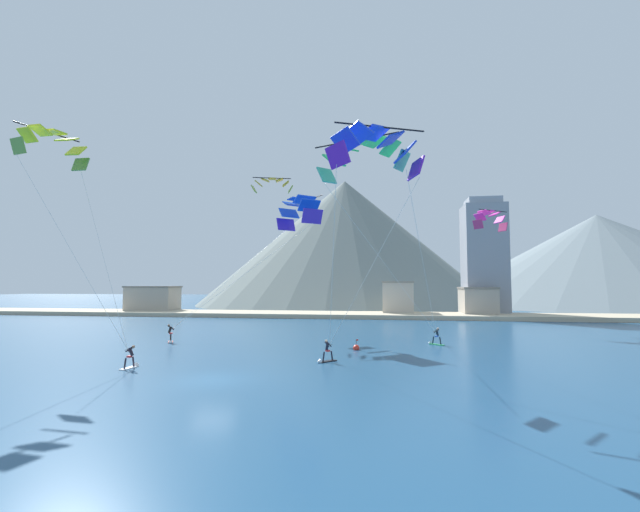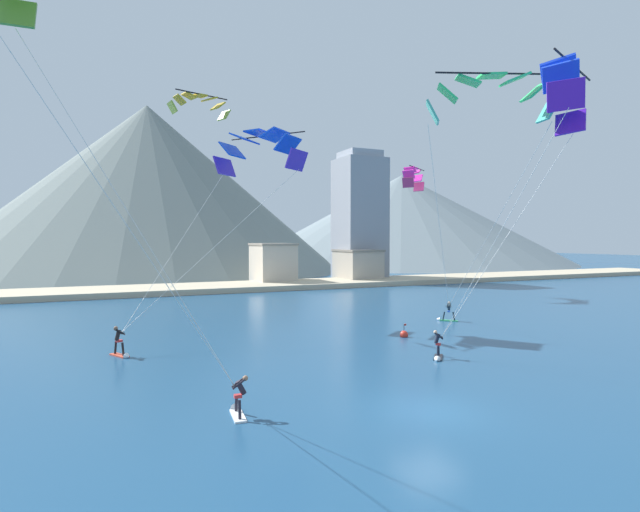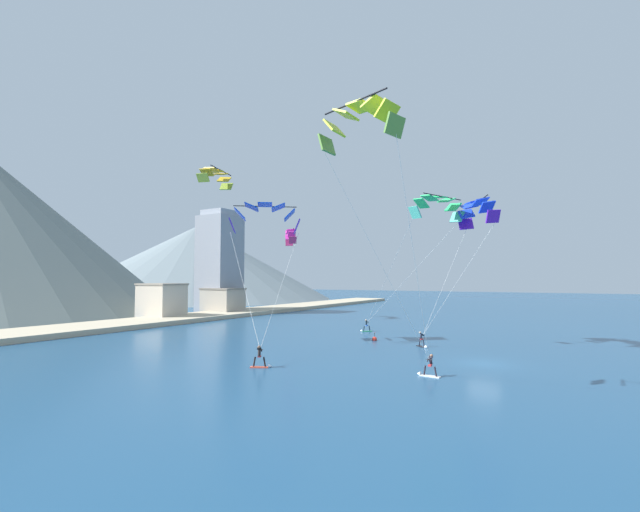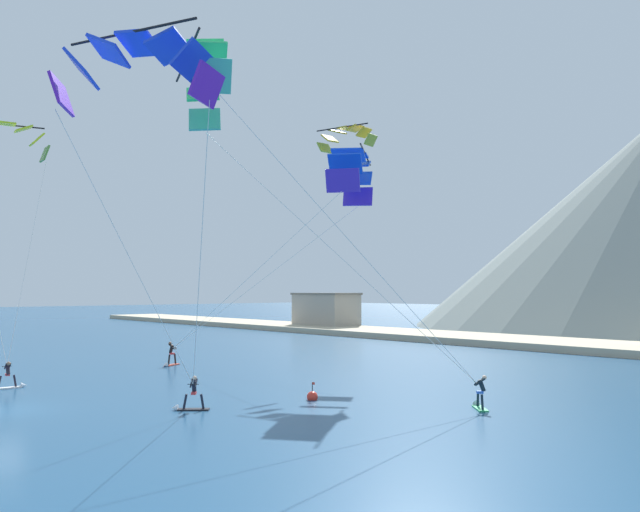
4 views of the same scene
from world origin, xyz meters
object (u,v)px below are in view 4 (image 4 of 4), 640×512
(kitesurfer_near_trail, at_px, (479,399))
(parafoil_kite_near_lead, at_px, (6,137))
(kitesurfer_mid_center, at_px, (170,358))
(kitesurfer_near_lead, at_px, (12,380))
(parafoil_kite_near_trail, at_px, (206,78))
(kitesurfer_far_left, at_px, (189,401))
(parafoil_kite_mid_center, at_px, (351,171))
(parafoil_kite_far_left, at_px, (136,65))
(parafoil_kite_distant_low_drift, at_px, (346,135))
(race_marker_buoy, at_px, (312,397))

(kitesurfer_near_trail, bearing_deg, parafoil_kite_near_lead, -155.99)
(kitesurfer_mid_center, bearing_deg, parafoil_kite_near_lead, -112.19)
(kitesurfer_near_lead, height_order, parafoil_kite_near_trail, parafoil_kite_near_trail)
(kitesurfer_far_left, distance_m, parafoil_kite_near_lead, 25.85)
(kitesurfer_near_trail, xyz_separation_m, parafoil_kite_mid_center, (-14.10, 5.64, 13.56))
(kitesurfer_mid_center, xyz_separation_m, parafoil_kite_far_left, (19.95, -12.52, 13.50))
(kitesurfer_near_lead, bearing_deg, parafoil_kite_distant_low_drift, 82.49)
(kitesurfer_near_trail, height_order, parafoil_kite_distant_low_drift, parafoil_kite_distant_low_drift)
(kitesurfer_mid_center, distance_m, parafoil_kite_far_left, 27.15)
(parafoil_kite_far_left, bearing_deg, parafoil_kite_near_trail, 106.72)
(parafoil_kite_mid_center, bearing_deg, parafoil_kite_distant_low_drift, 138.87)
(parafoil_kite_near_trail, distance_m, race_marker_buoy, 16.18)
(kitesurfer_far_left, height_order, parafoil_kite_mid_center, parafoil_kite_mid_center)
(kitesurfer_near_lead, distance_m, kitesurfer_near_trail, 25.70)
(kitesurfer_near_lead, bearing_deg, race_marker_buoy, 35.38)
(parafoil_kite_near_lead, bearing_deg, race_marker_buoy, 21.34)
(parafoil_kite_near_lead, xyz_separation_m, parafoil_kite_near_trail, (23.09, 1.69, -1.42))
(parafoil_kite_mid_center, height_order, race_marker_buoy, parafoil_kite_mid_center)
(parafoil_kite_mid_center, bearing_deg, parafoil_kite_far_left, -66.08)
(kitesurfer_near_lead, xyz_separation_m, parafoil_kite_mid_center, (7.14, 20.10, 13.57))
(kitesurfer_far_left, relative_size, parafoil_kite_mid_center, 0.12)
(parafoil_kite_mid_center, distance_m, parafoil_kite_distant_low_drift, 6.66)
(parafoil_kite_mid_center, height_order, parafoil_kite_far_left, parafoil_kite_mid_center)
(kitesurfer_near_trail, relative_size, race_marker_buoy, 1.61)
(kitesurfer_far_left, height_order, race_marker_buoy, kitesurfer_far_left)
(kitesurfer_mid_center, height_order, parafoil_kite_distant_low_drift, parafoil_kite_distant_low_drift)
(kitesurfer_near_lead, xyz_separation_m, parafoil_kite_near_trail, (15.19, 3.16, 14.29))
(kitesurfer_near_lead, distance_m, race_marker_buoy, 17.51)
(parafoil_kite_near_lead, xyz_separation_m, parafoil_kite_distant_low_drift, (11.01, 22.14, 1.82))
(parafoil_kite_far_left, height_order, parafoil_kite_distant_low_drift, parafoil_kite_distant_low_drift)
(kitesurfer_near_trail, height_order, parafoil_kite_far_left, parafoil_kite_far_left)
(kitesurfer_near_lead, distance_m, parafoil_kite_near_trail, 21.10)
(parafoil_kite_near_lead, relative_size, parafoil_kite_far_left, 1.14)
(kitesurfer_near_lead, relative_size, race_marker_buoy, 1.74)
(parafoil_kite_near_lead, bearing_deg, kitesurfer_near_trail, 24.01)
(parafoil_kite_mid_center, relative_size, parafoil_kite_far_left, 0.99)
(kitesurfer_far_left, bearing_deg, parafoil_kite_near_lead, -172.65)
(kitesurfer_far_left, bearing_deg, parafoil_kite_near_trail, -18.85)
(kitesurfer_far_left, distance_m, parafoil_kite_distant_low_drift, 27.85)
(parafoil_kite_near_trail, bearing_deg, kitesurfer_far_left, 161.15)
(kitesurfer_mid_center, bearing_deg, parafoil_kite_far_left, -32.12)
(kitesurfer_far_left, relative_size, parafoil_kite_near_trail, 0.11)
(kitesurfer_mid_center, bearing_deg, race_marker_buoy, -5.75)
(kitesurfer_mid_center, relative_size, kitesurfer_far_left, 1.11)
(parafoil_kite_near_lead, height_order, parafoil_kite_mid_center, parafoil_kite_near_lead)
(parafoil_kite_far_left, bearing_deg, race_marker_buoy, 100.80)
(parafoil_kite_distant_low_drift, bearing_deg, kitesurfer_mid_center, -120.00)
(kitesurfer_far_left, xyz_separation_m, race_marker_buoy, (1.82, 6.04, -0.28))
(parafoil_kite_near_trail, bearing_deg, kitesurfer_mid_center, 155.01)
(race_marker_buoy, bearing_deg, parafoil_kite_mid_center, 125.59)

